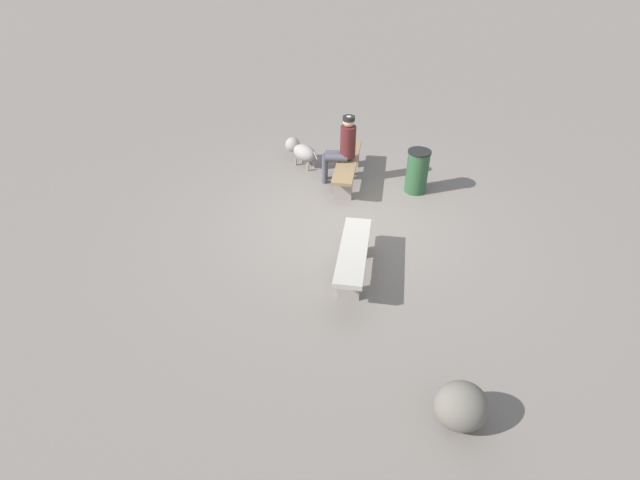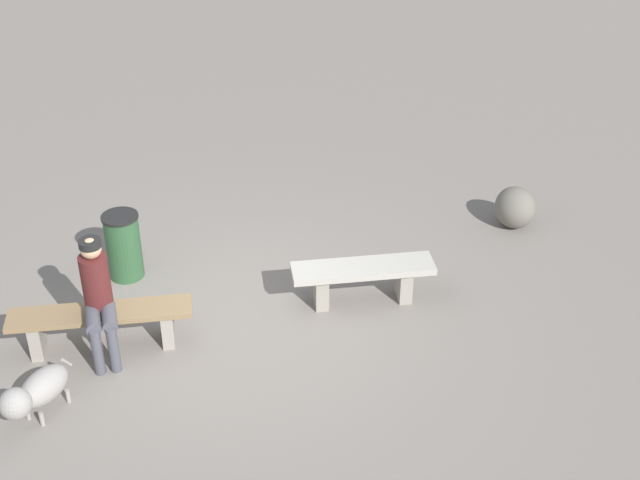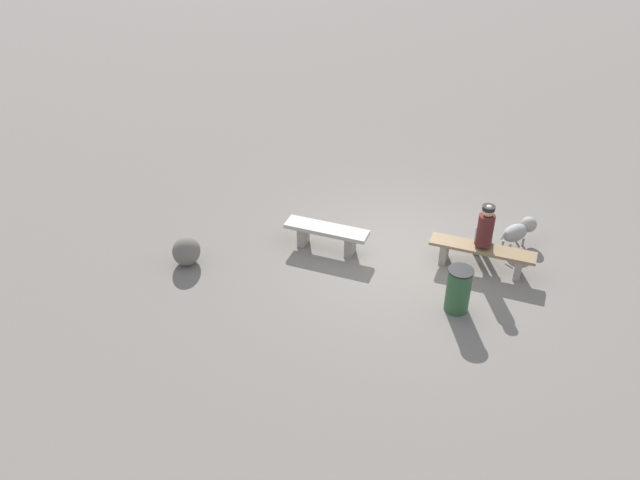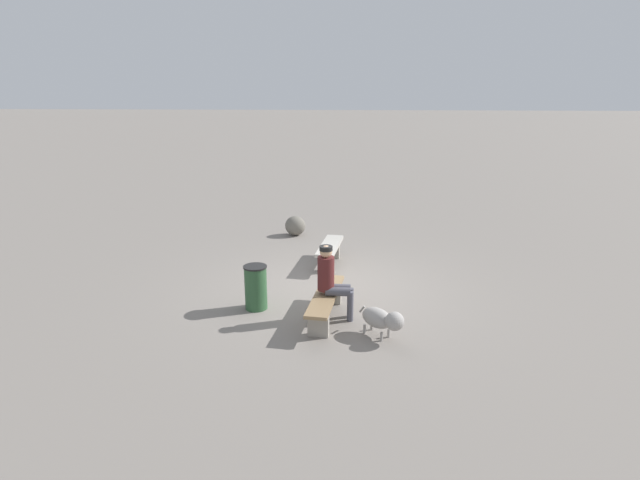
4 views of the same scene
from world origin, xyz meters
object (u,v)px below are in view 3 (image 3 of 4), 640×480
object	(u,v)px
boulder	(186,251)
seated_person	(485,231)
bench_right	(482,253)
bench_left	(327,234)
dog	(519,230)
trash_bin	(458,290)

from	to	relation	value
boulder	seated_person	bearing A→B (deg)	14.32
boulder	bench_right	bearing A→B (deg)	13.23
bench_left	boulder	distance (m)	2.60
boulder	bench_left	bearing A→B (deg)	25.21
dog	bench_left	bearing A→B (deg)	149.02
trash_bin	bench_left	bearing A→B (deg)	155.25
bench_right	seated_person	bearing A→B (deg)	102.34
bench_right	trash_bin	distance (m)	1.33
bench_right	trash_bin	size ratio (longest dim) A/B	2.34
trash_bin	boulder	distance (m)	4.90
trash_bin	boulder	xyz separation A→B (m)	(-4.90, 0.06, -0.14)
seated_person	boulder	size ratio (longest dim) A/B	2.38
bench_left	bench_right	size ratio (longest dim) A/B	0.85
seated_person	boulder	world-z (taller)	seated_person
dog	seated_person	bearing A→B (deg)	-175.51
dog	boulder	world-z (taller)	boulder
dog	trash_bin	size ratio (longest dim) A/B	0.90
bench_left	dog	size ratio (longest dim) A/B	2.21
bench_left	seated_person	distance (m)	2.88
bench_left	seated_person	size ratio (longest dim) A/B	1.22
dog	boulder	distance (m)	6.25
dog	trash_bin	xyz separation A→B (m)	(-0.96, -2.24, 0.08)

